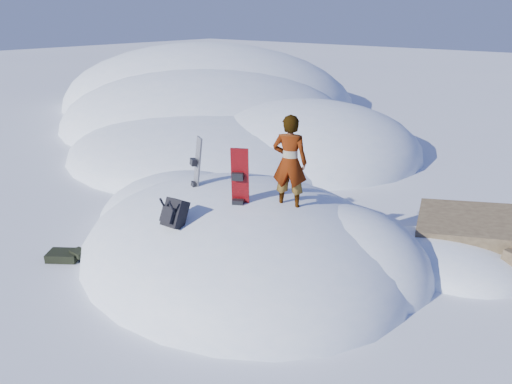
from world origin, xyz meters
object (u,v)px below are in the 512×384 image
Objects in this scene: snowboard_dark at (196,176)px; person at (290,162)px; snowboard_red at (240,192)px; backpack at (174,213)px.

person reaches higher than snowboard_dark.
snowboard_dark is 2.14m from person.
backpack is at bearing -144.83° from snowboard_red.
backpack is 0.34× the size of person.
backpack is at bearing 33.45° from person.
snowboard_dark is 0.94× the size of person.
snowboard_red reaches higher than backpack.
backpack is (0.86, -1.36, -0.15)m from snowboard_dark.
person is (0.64, 0.62, 0.54)m from snowboard_red.
person is at bearing 39.75° from snowboard_dark.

